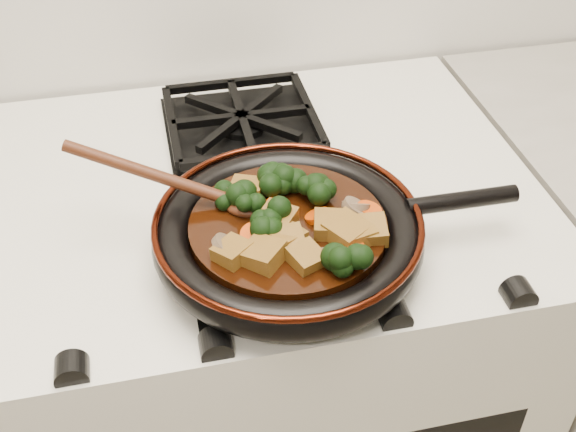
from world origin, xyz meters
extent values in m
cube|color=silver|center=(0.00, 1.69, 0.45)|extent=(0.76, 0.60, 0.90)
cylinder|color=black|center=(0.01, 1.53, 0.93)|extent=(0.29, 0.29, 0.01)
torus|color=black|center=(0.01, 1.53, 0.94)|extent=(0.32, 0.32, 0.04)
torus|color=#3F1309|center=(0.01, 1.53, 0.96)|extent=(0.32, 0.32, 0.01)
cylinder|color=black|center=(0.22, 1.53, 0.96)|extent=(0.14, 0.02, 0.02)
cylinder|color=black|center=(0.01, 1.53, 0.95)|extent=(0.23, 0.23, 0.02)
cube|color=brown|center=(0.00, 1.49, 0.97)|extent=(0.04, 0.04, 0.03)
cube|color=brown|center=(0.09, 1.49, 0.97)|extent=(0.04, 0.05, 0.03)
cube|color=brown|center=(-0.04, 1.47, 0.97)|extent=(0.06, 0.06, 0.03)
cube|color=brown|center=(0.08, 1.49, 0.97)|extent=(0.04, 0.04, 0.02)
cube|color=brown|center=(0.05, 1.51, 0.97)|extent=(0.04, 0.05, 0.02)
cube|color=brown|center=(0.06, 1.49, 0.97)|extent=(0.06, 0.06, 0.03)
cube|color=brown|center=(-0.01, 1.53, 0.97)|extent=(0.06, 0.06, 0.03)
cube|color=brown|center=(-0.07, 1.49, 0.97)|extent=(0.05, 0.05, 0.02)
cube|color=brown|center=(0.01, 1.46, 0.97)|extent=(0.05, 0.05, 0.02)
cube|color=brown|center=(-0.03, 1.59, 0.97)|extent=(0.05, 0.05, 0.03)
cube|color=brown|center=(0.00, 1.50, 0.97)|extent=(0.05, 0.05, 0.02)
cylinder|color=#CA3C05|center=(0.06, 1.47, 0.96)|extent=(0.03, 0.03, 0.01)
cylinder|color=#CA3C05|center=(0.04, 1.53, 0.96)|extent=(0.03, 0.03, 0.02)
cylinder|color=#CA3C05|center=(0.10, 1.53, 0.96)|extent=(0.03, 0.03, 0.02)
cylinder|color=#CA3C05|center=(0.00, 1.56, 0.96)|extent=(0.03, 0.03, 0.01)
cylinder|color=#CA3C05|center=(-0.04, 1.51, 0.96)|extent=(0.03, 0.03, 0.02)
cylinder|color=brown|center=(0.04, 1.46, 0.97)|extent=(0.05, 0.05, 0.03)
cylinder|color=brown|center=(-0.05, 1.59, 0.97)|extent=(0.04, 0.04, 0.03)
cylinder|color=brown|center=(0.09, 1.54, 0.97)|extent=(0.04, 0.04, 0.03)
cylinder|color=brown|center=(-0.07, 1.50, 0.97)|extent=(0.03, 0.04, 0.03)
cylinder|color=brown|center=(0.09, 1.53, 0.97)|extent=(0.04, 0.04, 0.03)
ellipsoid|color=#461F0F|center=(-0.04, 1.57, 0.96)|extent=(0.07, 0.06, 0.02)
cylinder|color=#461F0F|center=(-0.14, 1.61, 1.00)|extent=(0.02, 0.02, 0.23)
camera|label=1|loc=(-0.13, 0.90, 1.50)|focal=45.00mm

